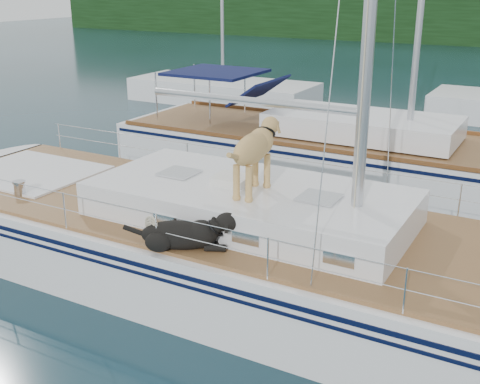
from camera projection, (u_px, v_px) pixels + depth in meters
The scene contains 4 objects.
ground at pixel (210, 275), 10.74m from camera, with size 120.00×120.00×0.00m, color black.
main_sailboat at pixel (214, 241), 10.46m from camera, with size 12.00×3.97×14.01m.
neighbor_sailboat at pixel (321, 151), 16.25m from camera, with size 11.00×3.50×13.30m.
bg_boat_west at pixel (223, 92), 25.80m from camera, with size 8.00×3.00×11.65m.
Camera 1 is at (5.14, -8.16, 4.97)m, focal length 45.00 mm.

